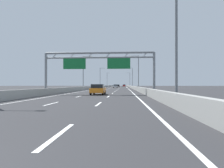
# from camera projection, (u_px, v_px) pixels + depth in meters

# --- Properties ---
(ground_plane) EXTENTS (260.00, 260.00, 0.00)m
(ground_plane) POSITION_uv_depth(u_px,v_px,m) (117.00, 87.00, 102.08)
(ground_plane) COLOR #2D2D30
(lane_dash_left_1) EXTENTS (0.16, 3.00, 0.01)m
(lane_dash_left_1) POSITION_uv_depth(u_px,v_px,m) (52.00, 104.00, 14.85)
(lane_dash_left_1) COLOR white
(lane_dash_left_1) RESTS_ON ground_plane
(lane_dash_left_2) EXTENTS (0.16, 3.00, 0.01)m
(lane_dash_left_2) POSITION_uv_depth(u_px,v_px,m) (79.00, 97.00, 23.84)
(lane_dash_left_2) COLOR white
(lane_dash_left_2) RESTS_ON ground_plane
(lane_dash_left_3) EXTENTS (0.16, 3.00, 0.01)m
(lane_dash_left_3) POSITION_uv_depth(u_px,v_px,m) (91.00, 93.00, 32.82)
(lane_dash_left_3) COLOR white
(lane_dash_left_3) RESTS_ON ground_plane
(lane_dash_left_4) EXTENTS (0.16, 3.00, 0.01)m
(lane_dash_left_4) POSITION_uv_depth(u_px,v_px,m) (98.00, 91.00, 41.80)
(lane_dash_left_4) COLOR white
(lane_dash_left_4) RESTS_ON ground_plane
(lane_dash_left_5) EXTENTS (0.16, 3.00, 0.01)m
(lane_dash_left_5) POSITION_uv_depth(u_px,v_px,m) (103.00, 90.00, 50.79)
(lane_dash_left_5) COLOR white
(lane_dash_left_5) RESTS_ON ground_plane
(lane_dash_left_6) EXTENTS (0.16, 3.00, 0.01)m
(lane_dash_left_6) POSITION_uv_depth(u_px,v_px,m) (106.00, 89.00, 59.77)
(lane_dash_left_6) COLOR white
(lane_dash_left_6) RESTS_ON ground_plane
(lane_dash_left_7) EXTENTS (0.16, 3.00, 0.01)m
(lane_dash_left_7) POSITION_uv_depth(u_px,v_px,m) (108.00, 89.00, 68.75)
(lane_dash_left_7) COLOR white
(lane_dash_left_7) RESTS_ON ground_plane
(lane_dash_left_8) EXTENTS (0.16, 3.00, 0.01)m
(lane_dash_left_8) POSITION_uv_depth(u_px,v_px,m) (110.00, 88.00, 77.74)
(lane_dash_left_8) COLOR white
(lane_dash_left_8) RESTS_ON ground_plane
(lane_dash_left_9) EXTENTS (0.16, 3.00, 0.01)m
(lane_dash_left_9) POSITION_uv_depth(u_px,v_px,m) (112.00, 88.00, 86.72)
(lane_dash_left_9) COLOR white
(lane_dash_left_9) RESTS_ON ground_plane
(lane_dash_left_10) EXTENTS (0.16, 3.00, 0.01)m
(lane_dash_left_10) POSITION_uv_depth(u_px,v_px,m) (113.00, 88.00, 95.70)
(lane_dash_left_10) COLOR white
(lane_dash_left_10) RESTS_ON ground_plane
(lane_dash_left_11) EXTENTS (0.16, 3.00, 0.01)m
(lane_dash_left_11) POSITION_uv_depth(u_px,v_px,m) (114.00, 87.00, 104.69)
(lane_dash_left_11) COLOR white
(lane_dash_left_11) RESTS_ON ground_plane
(lane_dash_left_12) EXTENTS (0.16, 3.00, 0.01)m
(lane_dash_left_12) POSITION_uv_depth(u_px,v_px,m) (114.00, 87.00, 113.67)
(lane_dash_left_12) COLOR white
(lane_dash_left_12) RESTS_ON ground_plane
(lane_dash_left_13) EXTENTS (0.16, 3.00, 0.01)m
(lane_dash_left_13) POSITION_uv_depth(u_px,v_px,m) (115.00, 87.00, 122.65)
(lane_dash_left_13) COLOR white
(lane_dash_left_13) RESTS_ON ground_plane
(lane_dash_left_14) EXTENTS (0.16, 3.00, 0.01)m
(lane_dash_left_14) POSITION_uv_depth(u_px,v_px,m) (116.00, 87.00, 131.64)
(lane_dash_left_14) COLOR white
(lane_dash_left_14) RESTS_ON ground_plane
(lane_dash_left_15) EXTENTS (0.16, 3.00, 0.01)m
(lane_dash_left_15) POSITION_uv_depth(u_px,v_px,m) (116.00, 87.00, 140.62)
(lane_dash_left_15) COLOR white
(lane_dash_left_15) RESTS_ON ground_plane
(lane_dash_left_16) EXTENTS (0.16, 3.00, 0.01)m
(lane_dash_left_16) POSITION_uv_depth(u_px,v_px,m) (117.00, 86.00, 149.60)
(lane_dash_left_16) COLOR white
(lane_dash_left_16) RESTS_ON ground_plane
(lane_dash_left_17) EXTENTS (0.16, 3.00, 0.01)m
(lane_dash_left_17) POSITION_uv_depth(u_px,v_px,m) (117.00, 86.00, 158.59)
(lane_dash_left_17) COLOR white
(lane_dash_left_17) RESTS_ON ground_plane
(lane_dash_right_0) EXTENTS (0.16, 3.00, 0.01)m
(lane_dash_right_0) POSITION_uv_depth(u_px,v_px,m) (58.00, 135.00, 5.65)
(lane_dash_right_0) COLOR white
(lane_dash_right_0) RESTS_ON ground_plane
(lane_dash_right_1) EXTENTS (0.16, 3.00, 0.01)m
(lane_dash_right_1) POSITION_uv_depth(u_px,v_px,m) (99.00, 104.00, 14.63)
(lane_dash_right_1) COLOR white
(lane_dash_right_1) RESTS_ON ground_plane
(lane_dash_right_2) EXTENTS (0.16, 3.00, 0.01)m
(lane_dash_right_2) POSITION_uv_depth(u_px,v_px,m) (108.00, 97.00, 23.62)
(lane_dash_right_2) COLOR white
(lane_dash_right_2) RESTS_ON ground_plane
(lane_dash_right_3) EXTENTS (0.16, 3.00, 0.01)m
(lane_dash_right_3) POSITION_uv_depth(u_px,v_px,m) (113.00, 93.00, 32.60)
(lane_dash_right_3) COLOR white
(lane_dash_right_3) RESTS_ON ground_plane
(lane_dash_right_4) EXTENTS (0.16, 3.00, 0.01)m
(lane_dash_right_4) POSITION_uv_depth(u_px,v_px,m) (115.00, 91.00, 41.58)
(lane_dash_right_4) COLOR white
(lane_dash_right_4) RESTS_ON ground_plane
(lane_dash_right_5) EXTENTS (0.16, 3.00, 0.01)m
(lane_dash_right_5) POSITION_uv_depth(u_px,v_px,m) (117.00, 90.00, 50.57)
(lane_dash_right_5) COLOR white
(lane_dash_right_5) RESTS_ON ground_plane
(lane_dash_right_6) EXTENTS (0.16, 3.00, 0.01)m
(lane_dash_right_6) POSITION_uv_depth(u_px,v_px,m) (118.00, 89.00, 59.55)
(lane_dash_right_6) COLOR white
(lane_dash_right_6) RESTS_ON ground_plane
(lane_dash_right_7) EXTENTS (0.16, 3.00, 0.01)m
(lane_dash_right_7) POSITION_uv_depth(u_px,v_px,m) (118.00, 89.00, 68.53)
(lane_dash_right_7) COLOR white
(lane_dash_right_7) RESTS_ON ground_plane
(lane_dash_right_8) EXTENTS (0.16, 3.00, 0.01)m
(lane_dash_right_8) POSITION_uv_depth(u_px,v_px,m) (119.00, 88.00, 77.52)
(lane_dash_right_8) COLOR white
(lane_dash_right_8) RESTS_ON ground_plane
(lane_dash_right_9) EXTENTS (0.16, 3.00, 0.01)m
(lane_dash_right_9) POSITION_uv_depth(u_px,v_px,m) (120.00, 88.00, 86.50)
(lane_dash_right_9) COLOR white
(lane_dash_right_9) RESTS_ON ground_plane
(lane_dash_right_10) EXTENTS (0.16, 3.00, 0.01)m
(lane_dash_right_10) POSITION_uv_depth(u_px,v_px,m) (120.00, 88.00, 95.48)
(lane_dash_right_10) COLOR white
(lane_dash_right_10) RESTS_ON ground_plane
(lane_dash_right_11) EXTENTS (0.16, 3.00, 0.01)m
(lane_dash_right_11) POSITION_uv_depth(u_px,v_px,m) (120.00, 87.00, 104.47)
(lane_dash_right_11) COLOR white
(lane_dash_right_11) RESTS_ON ground_plane
(lane_dash_right_12) EXTENTS (0.16, 3.00, 0.01)m
(lane_dash_right_12) POSITION_uv_depth(u_px,v_px,m) (121.00, 87.00, 113.45)
(lane_dash_right_12) COLOR white
(lane_dash_right_12) RESTS_ON ground_plane
(lane_dash_right_13) EXTENTS (0.16, 3.00, 0.01)m
(lane_dash_right_13) POSITION_uv_depth(u_px,v_px,m) (121.00, 87.00, 122.43)
(lane_dash_right_13) COLOR white
(lane_dash_right_13) RESTS_ON ground_plane
(lane_dash_right_14) EXTENTS (0.16, 3.00, 0.01)m
(lane_dash_right_14) POSITION_uv_depth(u_px,v_px,m) (121.00, 87.00, 131.42)
(lane_dash_right_14) COLOR white
(lane_dash_right_14) RESTS_ON ground_plane
(lane_dash_right_15) EXTENTS (0.16, 3.00, 0.01)m
(lane_dash_right_15) POSITION_uv_depth(u_px,v_px,m) (121.00, 87.00, 140.40)
(lane_dash_right_15) COLOR white
(lane_dash_right_15) RESTS_ON ground_plane
(lane_dash_right_16) EXTENTS (0.16, 3.00, 0.01)m
(lane_dash_right_16) POSITION_uv_depth(u_px,v_px,m) (121.00, 86.00, 149.38)
(lane_dash_right_16) COLOR white
(lane_dash_right_16) RESTS_ON ground_plane
(lane_dash_right_17) EXTENTS (0.16, 3.00, 0.01)m
(lane_dash_right_17) POSITION_uv_depth(u_px,v_px,m) (122.00, 86.00, 158.37)
(lane_dash_right_17) COLOR white
(lane_dash_right_17) RESTS_ON ground_plane
(edge_line_left) EXTENTS (0.16, 176.00, 0.01)m
(edge_line_left) POSITION_uv_depth(u_px,v_px,m) (105.00, 88.00, 90.42)
(edge_line_left) COLOR white
(edge_line_left) RESTS_ON ground_plane
(edge_line_right) EXTENTS (0.16, 176.00, 0.01)m
(edge_line_right) POSITION_uv_depth(u_px,v_px,m) (127.00, 88.00, 89.78)
(edge_line_right) COLOR white
(edge_line_right) RESTS_ON ground_plane
(barrier_left) EXTENTS (0.45, 220.00, 0.95)m
(barrier_left) POSITION_uv_depth(u_px,v_px,m) (105.00, 86.00, 112.48)
(barrier_left) COLOR #9E9E99
(barrier_left) RESTS_ON ground_plane
(barrier_right) EXTENTS (0.45, 220.00, 0.95)m
(barrier_right) POSITION_uv_depth(u_px,v_px,m) (130.00, 86.00, 111.64)
(barrier_right) COLOR #9E9E99
(barrier_right) RESTS_ON ground_plane
(sign_gantry) EXTENTS (16.59, 0.36, 6.36)m
(sign_gantry) POSITION_uv_depth(u_px,v_px,m) (98.00, 62.00, 29.15)
(sign_gantry) COLOR gray
(sign_gantry) RESTS_ON ground_plane
(streetlamp_right_near) EXTENTS (2.58, 0.28, 9.50)m
(streetlamp_right_near) POSITION_uv_depth(u_px,v_px,m) (173.00, 33.00, 14.96)
(streetlamp_right_near) COLOR slate
(streetlamp_right_near) RESTS_ON ground_plane
(streetlamp_left_mid) EXTENTS (2.58, 0.28, 9.50)m
(streetlamp_left_mid) POSITION_uv_depth(u_px,v_px,m) (84.00, 71.00, 54.78)
(streetlamp_left_mid) COLOR slate
(streetlamp_left_mid) RESTS_ON ground_plane
(streetlamp_right_mid) EXTENTS (2.58, 0.28, 9.50)m
(streetlamp_right_mid) POSITION_uv_depth(u_px,v_px,m) (138.00, 70.00, 53.87)
(streetlamp_right_mid) COLOR slate
(streetlamp_right_mid) RESTS_ON ground_plane
(streetlamp_left_far) EXTENTS (2.58, 0.28, 9.50)m
(streetlamp_left_far) POSITION_uv_depth(u_px,v_px,m) (101.00, 76.00, 93.68)
(streetlamp_left_far) COLOR slate
(streetlamp_left_far) RESTS_ON ground_plane
(streetlamp_right_far) EXTENTS (2.58, 0.28, 9.50)m
(streetlamp_right_far) POSITION_uv_depth(u_px,v_px,m) (132.00, 76.00, 92.77)
(streetlamp_right_far) COLOR slate
(streetlamp_right_far) RESTS_ON ground_plane
(streetlamp_left_distant) EXTENTS (2.58, 0.28, 9.50)m
(streetlamp_left_distant) POSITION_uv_depth(u_px,v_px,m) (107.00, 79.00, 132.59)
(streetlamp_left_distant) COLOR slate
(streetlamp_left_distant) RESTS_ON ground_plane
(streetlamp_right_distant) EXTENTS (2.58, 0.28, 9.50)m
(streetlamp_right_distant) POSITION_uv_depth(u_px,v_px,m) (130.00, 79.00, 131.68)
(streetlamp_right_distant) COLOR slate
(streetlamp_right_distant) RESTS_ON ground_plane
(orange_car) EXTENTS (1.90, 4.11, 1.51)m
(orange_car) POSITION_uv_depth(u_px,v_px,m) (98.00, 89.00, 28.15)
(orange_car) COLOR orange
(orange_car) RESTS_ON ground_plane
(black_car) EXTENTS (1.73, 4.21, 1.50)m
(black_car) POSITION_uv_depth(u_px,v_px,m) (118.00, 86.00, 119.26)
(black_car) COLOR black
(black_car) RESTS_ON ground_plane
(silver_car) EXTENTS (1.79, 4.70, 1.51)m
(silver_car) POSITION_uv_depth(u_px,v_px,m) (115.00, 86.00, 89.78)
(silver_car) COLOR #A8ADB2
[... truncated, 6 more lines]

